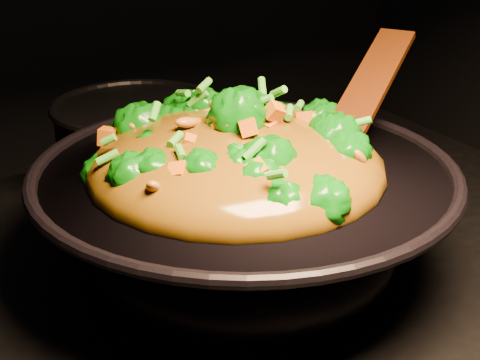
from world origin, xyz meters
TOP-DOWN VIEW (x-y plane):
  - wok at (0.07, 0.03)m, footprint 0.59×0.59m
  - stir_fry at (0.06, 0.03)m, footprint 0.42×0.42m
  - spatula at (0.22, 0.03)m, footprint 0.26×0.19m
  - back_pot at (0.06, 0.31)m, footprint 0.25×0.25m

SIDE VIEW (x-z plane):
  - wok at x=0.07m, z-range 0.90..1.03m
  - back_pot at x=0.06m, z-range 0.90..1.03m
  - spatula at x=0.22m, z-range 1.02..1.14m
  - stir_fry at x=0.06m, z-range 1.03..1.14m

